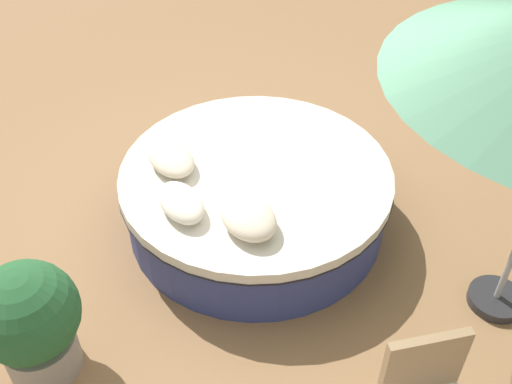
{
  "coord_description": "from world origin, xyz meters",
  "views": [
    {
      "loc": [
        -3.47,
        2.08,
        3.94
      ],
      "look_at": [
        0.0,
        0.0,
        0.36
      ],
      "focal_mm": 43.26,
      "sensor_mm": 36.0,
      "label": 1
    }
  ],
  "objects_px": {
    "throw_pillow_1": "(181,203)",
    "planter": "(30,320)",
    "throw_pillow_2": "(249,218)",
    "round_bed": "(256,196)",
    "throw_pillow_0": "(171,158)"
  },
  "relations": [
    {
      "from": "throw_pillow_2",
      "to": "planter",
      "type": "relative_size",
      "value": 0.53
    },
    {
      "from": "throw_pillow_2",
      "to": "round_bed",
      "type": "bearing_deg",
      "value": -35.59
    },
    {
      "from": "round_bed",
      "to": "planter",
      "type": "height_order",
      "value": "planter"
    },
    {
      "from": "round_bed",
      "to": "throw_pillow_0",
      "type": "relative_size",
      "value": 4.35
    },
    {
      "from": "throw_pillow_1",
      "to": "planter",
      "type": "xyz_separation_m",
      "value": [
        -0.38,
        1.33,
        -0.16
      ]
    },
    {
      "from": "round_bed",
      "to": "throw_pillow_0",
      "type": "bearing_deg",
      "value": 53.94
    },
    {
      "from": "throw_pillow_1",
      "to": "throw_pillow_2",
      "type": "relative_size",
      "value": 1.01
    },
    {
      "from": "throw_pillow_1",
      "to": "planter",
      "type": "distance_m",
      "value": 1.39
    },
    {
      "from": "throw_pillow_2",
      "to": "planter",
      "type": "bearing_deg",
      "value": 88.18
    },
    {
      "from": "throw_pillow_0",
      "to": "throw_pillow_2",
      "type": "xyz_separation_m",
      "value": [
        -0.98,
        -0.19,
        0.01
      ]
    },
    {
      "from": "round_bed",
      "to": "planter",
      "type": "distance_m",
      "value": 2.16
    },
    {
      "from": "throw_pillow_0",
      "to": "throw_pillow_1",
      "type": "distance_m",
      "value": 0.58
    },
    {
      "from": "throw_pillow_2",
      "to": "throw_pillow_0",
      "type": "bearing_deg",
      "value": 10.87
    },
    {
      "from": "throw_pillow_1",
      "to": "throw_pillow_2",
      "type": "bearing_deg",
      "value": -140.21
    },
    {
      "from": "throw_pillow_0",
      "to": "throw_pillow_1",
      "type": "bearing_deg",
      "value": 162.61
    }
  ]
}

